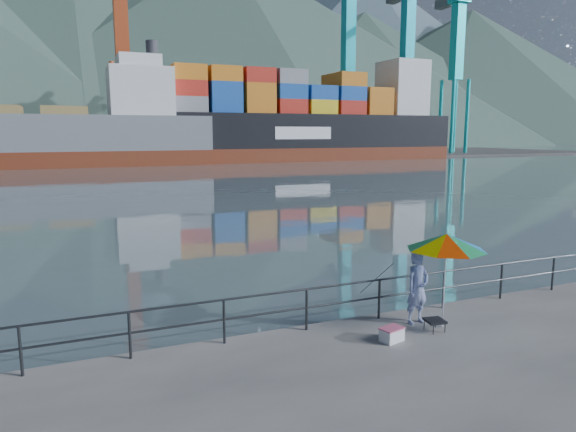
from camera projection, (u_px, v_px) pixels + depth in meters
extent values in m
cube|color=slate|center=(88.00, 151.00, 128.50)|extent=(500.00, 280.00, 0.00)
cube|color=#514F4C|center=(150.00, 157.00, 98.65)|extent=(200.00, 40.00, 0.40)
cylinder|color=#2D3033|center=(267.00, 294.00, 11.58)|extent=(22.00, 0.05, 0.05)
cylinder|color=#2D3033|center=(267.00, 313.00, 11.66)|extent=(22.00, 0.05, 0.05)
cube|color=#2D3033|center=(267.00, 315.00, 11.67)|extent=(22.00, 0.06, 1.00)
cone|color=#385147|center=(76.00, 53.00, 191.26)|extent=(282.88, 282.88, 68.00)
cone|color=#385147|center=(227.00, 48.00, 217.75)|extent=(332.80, 332.80, 80.00)
cone|color=#385147|center=(363.00, 78.00, 250.48)|extent=(257.92, 257.92, 62.00)
cone|color=#385147|center=(469.00, 76.00, 281.11)|extent=(291.20, 291.20, 70.00)
cube|color=red|center=(150.00, 143.00, 97.32)|extent=(6.00, 2.40, 5.20)
cube|color=yellow|center=(184.00, 143.00, 99.80)|extent=(6.00, 2.40, 5.20)
cube|color=gray|center=(217.00, 136.00, 102.07)|extent=(6.00, 2.40, 7.80)
cube|color=orange|center=(248.00, 142.00, 104.76)|extent=(6.00, 2.40, 5.20)
cube|color=gray|center=(277.00, 136.00, 107.04)|extent=(6.00, 2.40, 7.80)
cube|color=#267F3F|center=(306.00, 148.00, 109.94)|extent=(6.00, 2.40, 2.60)
cube|color=red|center=(333.00, 136.00, 112.00)|extent=(6.00, 2.40, 7.80)
cube|color=orange|center=(358.00, 141.00, 114.69)|extent=(6.00, 2.40, 5.20)
cube|color=red|center=(383.00, 135.00, 116.96)|extent=(6.00, 2.40, 7.80)
cube|color=#267F3F|center=(148.00, 149.00, 100.26)|extent=(6.00, 2.40, 2.60)
cube|color=red|center=(181.00, 142.00, 102.53)|extent=(6.00, 2.40, 5.20)
cube|color=orange|center=(213.00, 136.00, 104.80)|extent=(6.00, 2.40, 7.80)
cube|color=#267F3F|center=(243.00, 142.00, 107.49)|extent=(6.00, 2.40, 5.20)
cube|color=#267F3F|center=(272.00, 142.00, 109.98)|extent=(6.00, 2.40, 5.20)
cube|color=yellow|center=(300.00, 136.00, 112.25)|extent=(6.00, 2.40, 7.80)
cube|color=#267F3F|center=(326.00, 135.00, 114.73)|extent=(6.00, 2.40, 7.80)
cube|color=orange|center=(352.00, 135.00, 117.21)|extent=(6.00, 2.40, 7.80)
cube|color=#267F3F|center=(376.00, 135.00, 119.69)|extent=(6.00, 2.40, 7.80)
imported|color=navy|center=(417.00, 288.00, 12.44)|extent=(0.70, 0.51, 1.77)
cylinder|color=white|center=(444.00, 285.00, 12.15)|extent=(0.04, 0.04, 2.09)
cone|color=#CC3301|center=(446.00, 242.00, 11.99)|extent=(2.08, 2.08, 0.38)
cube|color=black|center=(435.00, 321.00, 12.03)|extent=(0.49, 0.49, 0.06)
cube|color=#2D3033|center=(435.00, 326.00, 12.05)|extent=(0.36, 0.36, 0.22)
cube|color=silver|center=(392.00, 335.00, 11.46)|extent=(0.56, 0.45, 0.29)
cylinder|color=black|center=(375.00, 313.00, 13.28)|extent=(0.24, 1.83, 1.30)
cube|color=maroon|center=(16.00, 160.00, 71.18)|extent=(53.70, 9.29, 2.50)
cube|color=gray|center=(13.00, 133.00, 70.57)|extent=(53.70, 9.29, 5.00)
cube|color=silver|center=(140.00, 92.00, 76.16)|extent=(9.00, 7.81, 7.00)
cube|color=maroon|center=(292.00, 155.00, 89.00)|extent=(58.95, 9.82, 2.50)
cube|color=black|center=(292.00, 131.00, 88.35)|extent=(58.95, 9.82, 5.60)
cube|color=silver|center=(402.00, 89.00, 95.64)|extent=(7.00, 7.86, 10.00)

